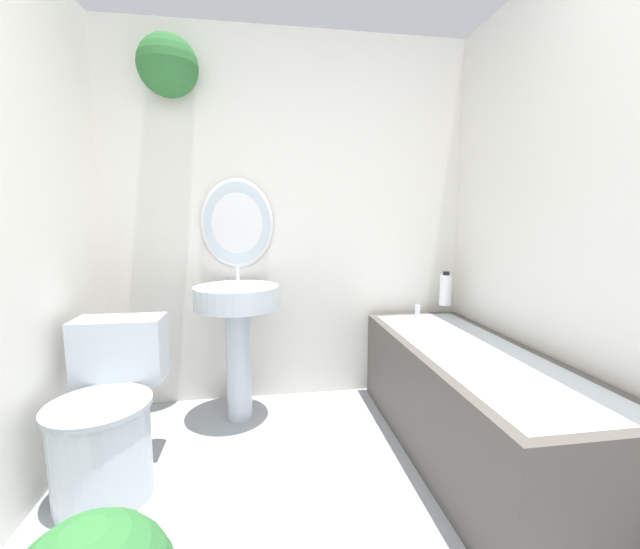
% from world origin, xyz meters
% --- Properties ---
extents(wall_back, '(2.47, 0.34, 2.40)m').
position_xyz_m(wall_back, '(-0.08, 2.25, 1.29)').
color(wall_back, silver).
rests_on(wall_back, ground_plane).
extents(wall_right, '(0.06, 2.36, 2.40)m').
position_xyz_m(wall_right, '(1.20, 1.12, 1.20)').
color(wall_right, silver).
rests_on(wall_right, ground_plane).
extents(toilet, '(0.43, 0.62, 0.73)m').
position_xyz_m(toilet, '(-0.90, 1.41, 0.32)').
color(toilet, silver).
rests_on(toilet, ground_plane).
extents(pedestal_sink, '(0.50, 0.50, 0.92)m').
position_xyz_m(pedestal_sink, '(-0.35, 1.95, 0.62)').
color(pedestal_sink, silver).
rests_on(pedestal_sink, ground_plane).
extents(bathtub, '(0.63, 1.62, 0.64)m').
position_xyz_m(bathtub, '(0.84, 1.38, 0.29)').
color(bathtub, '#4C4742').
rests_on(bathtub, ground_plane).
extents(shampoo_bottle, '(0.08, 0.08, 0.23)m').
position_xyz_m(shampoo_bottle, '(1.02, 2.07, 0.74)').
color(shampoo_bottle, white).
rests_on(shampoo_bottle, bathtub).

